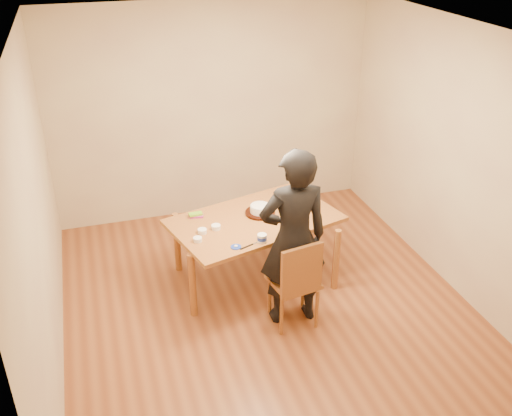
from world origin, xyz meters
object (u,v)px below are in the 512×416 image
object	(u,v)px
dining_table	(255,220)
person	(293,239)
cake_plate	(260,213)
cake	(260,209)
dining_chair	(293,282)

from	to	relation	value
dining_table	person	xyz separation A→B (m)	(0.15, -0.73, 0.17)
cake_plate	cake	bearing A→B (deg)	180.00
dining_table	person	distance (m)	0.76
cake	person	bearing A→B (deg)	-85.47
dining_chair	cake	distance (m)	0.93
dining_table	cake_plate	size ratio (longest dim) A/B	5.37
dining_chair	cake_plate	xyz separation A→B (m)	(-0.06, 0.86, 0.31)
dining_chair	cake_plate	world-z (taller)	cake_plate
person	cake_plate	bearing A→B (deg)	-82.45
cake_plate	person	xyz separation A→B (m)	(0.06, -0.81, 0.13)
cake	dining_chair	bearing A→B (deg)	-85.70
cake_plate	cake	distance (m)	0.05
cake_plate	dining_chair	bearing A→B (deg)	-85.70
dining_table	cake_plate	distance (m)	0.12
cake_plate	dining_table	bearing A→B (deg)	-136.05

